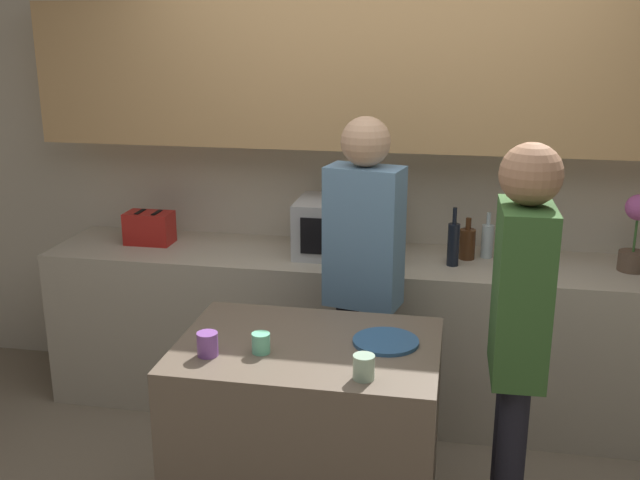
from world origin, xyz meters
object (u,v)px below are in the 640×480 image
object	(u,v)px
toaster	(149,228)
bottle_4	(530,248)
person_center	(519,327)
bottle_1	(467,243)
person_left	(364,265)
bottle_3	(511,251)
bottle_0	(453,243)
cup_0	(208,344)
plate_on_island	(386,341)
potted_plant	(636,233)
bottle_2	(487,240)
cup_1	(364,367)
cup_2	(261,343)
microwave	(345,228)

from	to	relation	value
toaster	bottle_4	distance (m)	2.09
toaster	person_center	xyz separation A→B (m)	(1.96, -1.18, 0.04)
bottle_1	person_left	distance (m)	0.78
bottle_3	bottle_1	bearing A→B (deg)	142.68
bottle_0	person_center	size ratio (longest dim) A/B	0.18
cup_0	person_left	bearing A→B (deg)	58.72
plate_on_island	bottle_4	bearing A→B (deg)	61.11
toaster	plate_on_island	world-z (taller)	toaster
potted_plant	person_center	distance (m)	1.34
cup_0	bottle_4	bearing A→B (deg)	47.07
toaster	bottle_1	xyz separation A→B (m)	(1.77, 0.04, -0.00)
bottle_0	bottle_4	xyz separation A→B (m)	(0.39, 0.08, -0.03)
bottle_3	person_left	xyz separation A→B (m)	(-0.68, -0.45, 0.03)
bottle_0	bottle_2	bearing A→B (deg)	44.54
toaster	bottle_1	size ratio (longest dim) A/B	1.16
bottle_3	potted_plant	bearing A→B (deg)	11.16
bottle_2	potted_plant	bearing A→B (deg)	-7.16
cup_1	person_center	distance (m)	0.61
person_left	person_center	distance (m)	0.89
toaster	person_left	bearing A→B (deg)	-23.71
toaster	person_center	size ratio (longest dim) A/B	0.15
cup_2	person_left	xyz separation A→B (m)	(0.30, 0.74, 0.09)
toaster	bottle_3	distance (m)	1.99
microwave	person_left	size ratio (longest dim) A/B	0.31
bottle_1	bottle_4	world-z (taller)	bottle_4
bottle_2	bottle_0	bearing A→B (deg)	-135.46
potted_plant	plate_on_island	distance (m)	1.61
person_left	plate_on_island	bearing A→B (deg)	118.26
person_center	cup_2	bearing A→B (deg)	96.56
cup_1	bottle_0	bearing A→B (deg)	78.34
toaster	bottle_0	size ratio (longest dim) A/B	0.84
bottle_0	bottle_1	xyz separation A→B (m)	(0.07, 0.13, -0.03)
toaster	bottle_4	xyz separation A→B (m)	(2.09, -0.00, -0.00)
potted_plant	cup_0	bearing A→B (deg)	-142.38
plate_on_island	cup_1	size ratio (longest dim) A/B	2.90
microwave	bottle_1	distance (m)	0.65
plate_on_island	person_center	bearing A→B (deg)	-4.84
bottle_0	person_center	distance (m)	1.12
toaster	bottle_2	xyz separation A→B (m)	(1.88, 0.09, 0.00)
bottle_4	person_center	xyz separation A→B (m)	(-0.13, -1.18, 0.05)
microwave	cup_2	xyz separation A→B (m)	(-0.12, -1.31, -0.10)
toaster	plate_on_island	size ratio (longest dim) A/B	1.00
microwave	cup_1	world-z (taller)	microwave
bottle_0	bottle_2	size ratio (longest dim) A/B	1.25
bottle_2	cup_2	bearing A→B (deg)	-121.86
person_left	person_center	world-z (taller)	same
person_left	person_center	bearing A→B (deg)	149.47
bottle_0	cup_1	bearing A→B (deg)	-101.66
microwave	person_center	distance (m)	1.44
potted_plant	bottle_4	size ratio (longest dim) A/B	1.68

